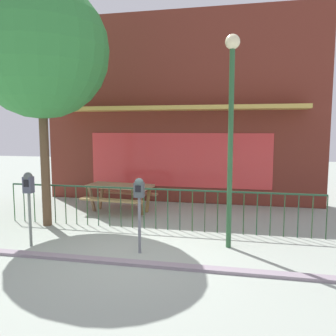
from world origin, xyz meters
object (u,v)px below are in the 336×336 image
(parking_meter_near, at_px, (139,195))
(street_tree, at_px, (40,50))
(picnic_table_left, at_px, (120,190))
(street_lamp, at_px, (231,112))
(parking_meter_far, at_px, (29,190))

(parking_meter_near, xyz_separation_m, street_tree, (-2.74, 1.36, 3.02))
(picnic_table_left, relative_size, street_tree, 0.34)
(street_tree, distance_m, street_lamp, 4.66)
(parking_meter_near, distance_m, parking_meter_far, 2.24)
(picnic_table_left, xyz_separation_m, parking_meter_far, (-0.78, -3.08, 0.54))
(street_tree, bearing_deg, parking_meter_near, -26.39)
(parking_meter_near, height_order, street_lamp, street_lamp)
(picnic_table_left, height_order, street_lamp, street_lamp)
(parking_meter_far, height_order, street_tree, street_tree)
(street_tree, bearing_deg, parking_meter_far, -70.77)
(parking_meter_near, bearing_deg, street_lamp, 22.14)
(picnic_table_left, height_order, parking_meter_near, parking_meter_near)
(street_tree, relative_size, street_lamp, 1.40)
(picnic_table_left, bearing_deg, parking_meter_near, -64.19)
(picnic_table_left, relative_size, parking_meter_near, 1.34)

